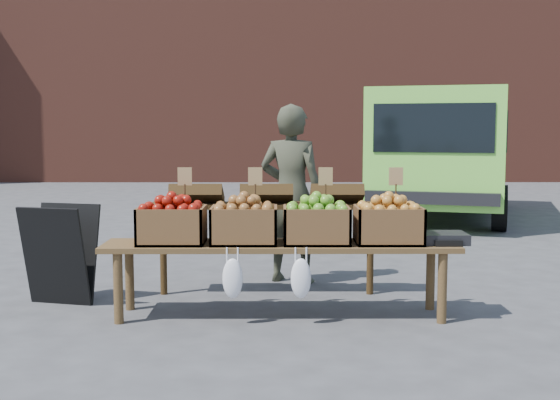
{
  "coord_description": "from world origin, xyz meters",
  "views": [
    {
      "loc": [
        -0.89,
        -5.67,
        1.45
      ],
      "look_at": [
        -0.87,
        0.12,
        0.85
      ],
      "focal_mm": 45.0,
      "sensor_mm": 36.0,
      "label": 1
    }
  ],
  "objects_px": {
    "chalkboard_sign": "(61,254)",
    "weighing_scale": "(444,238)",
    "delivery_van": "(442,155)",
    "crate_russet_pears": "(244,225)",
    "crate_green_apples": "(388,225)",
    "vendor": "(291,194)",
    "crate_red_apples": "(316,225)",
    "display_bench": "(280,280)",
    "back_table": "(267,235)",
    "crate_golden_apples": "(172,225)"
  },
  "relations": [
    {
      "from": "chalkboard_sign",
      "to": "display_bench",
      "type": "height_order",
      "value": "chalkboard_sign"
    },
    {
      "from": "crate_golden_apples",
      "to": "crate_green_apples",
      "type": "xyz_separation_m",
      "value": [
        1.65,
        0.0,
        0.0
      ]
    },
    {
      "from": "chalkboard_sign",
      "to": "crate_golden_apples",
      "type": "height_order",
      "value": "crate_golden_apples"
    },
    {
      "from": "vendor",
      "to": "weighing_scale",
      "type": "distance_m",
      "value": 1.69
    },
    {
      "from": "display_bench",
      "to": "crate_russet_pears",
      "type": "relative_size",
      "value": 5.4
    },
    {
      "from": "back_table",
      "to": "weighing_scale",
      "type": "relative_size",
      "value": 6.18
    },
    {
      "from": "crate_red_apples",
      "to": "crate_green_apples",
      "type": "height_order",
      "value": "same"
    },
    {
      "from": "crate_green_apples",
      "to": "delivery_van",
      "type": "bearing_deg",
      "value": 73.22
    },
    {
      "from": "back_table",
      "to": "crate_golden_apples",
      "type": "relative_size",
      "value": 4.2
    },
    {
      "from": "delivery_van",
      "to": "chalkboard_sign",
      "type": "height_order",
      "value": "delivery_van"
    },
    {
      "from": "vendor",
      "to": "crate_red_apples",
      "type": "xyz_separation_m",
      "value": [
        0.17,
        -1.22,
        -0.12
      ]
    },
    {
      "from": "vendor",
      "to": "crate_green_apples",
      "type": "distance_m",
      "value": 1.42
    },
    {
      "from": "back_table",
      "to": "crate_golden_apples",
      "type": "xyz_separation_m",
      "value": [
        -0.71,
        -0.72,
        0.19
      ]
    },
    {
      "from": "back_table",
      "to": "delivery_van",
      "type": "bearing_deg",
      "value": 62.63
    },
    {
      "from": "display_bench",
      "to": "crate_russet_pears",
      "type": "xyz_separation_m",
      "value": [
        -0.28,
        0.0,
        0.42
      ]
    },
    {
      "from": "back_table",
      "to": "crate_red_apples",
      "type": "bearing_deg",
      "value": -61.65
    },
    {
      "from": "crate_russet_pears",
      "to": "back_table",
      "type": "bearing_deg",
      "value": 77.36
    },
    {
      "from": "back_table",
      "to": "crate_red_apples",
      "type": "relative_size",
      "value": 4.2
    },
    {
      "from": "vendor",
      "to": "weighing_scale",
      "type": "height_order",
      "value": "vendor"
    },
    {
      "from": "back_table",
      "to": "crate_russet_pears",
      "type": "bearing_deg",
      "value": -102.64
    },
    {
      "from": "crate_red_apples",
      "to": "weighing_scale",
      "type": "relative_size",
      "value": 1.47
    },
    {
      "from": "chalkboard_sign",
      "to": "display_bench",
      "type": "xyz_separation_m",
      "value": [
        1.81,
        -0.4,
        -0.13
      ]
    },
    {
      "from": "chalkboard_sign",
      "to": "crate_green_apples",
      "type": "height_order",
      "value": "crate_green_apples"
    },
    {
      "from": "delivery_van",
      "to": "crate_golden_apples",
      "type": "xyz_separation_m",
      "value": [
        -3.48,
        -6.07,
        -0.29
      ]
    },
    {
      "from": "display_bench",
      "to": "weighing_scale",
      "type": "height_order",
      "value": "weighing_scale"
    },
    {
      "from": "chalkboard_sign",
      "to": "crate_russet_pears",
      "type": "height_order",
      "value": "crate_russet_pears"
    },
    {
      "from": "delivery_van",
      "to": "crate_green_apples",
      "type": "height_order",
      "value": "delivery_van"
    },
    {
      "from": "display_bench",
      "to": "crate_red_apples",
      "type": "height_order",
      "value": "crate_red_apples"
    },
    {
      "from": "weighing_scale",
      "to": "crate_green_apples",
      "type": "bearing_deg",
      "value": 180.0
    },
    {
      "from": "vendor",
      "to": "back_table",
      "type": "distance_m",
      "value": 0.63
    },
    {
      "from": "delivery_van",
      "to": "chalkboard_sign",
      "type": "xyz_separation_m",
      "value": [
        -4.46,
        -5.67,
        -0.59
      ]
    },
    {
      "from": "crate_russet_pears",
      "to": "chalkboard_sign",
      "type": "bearing_deg",
      "value": 165.36
    },
    {
      "from": "crate_red_apples",
      "to": "crate_russet_pears",
      "type": "bearing_deg",
      "value": 180.0
    },
    {
      "from": "vendor",
      "to": "back_table",
      "type": "xyz_separation_m",
      "value": [
        -0.22,
        -0.5,
        -0.31
      ]
    },
    {
      "from": "chalkboard_sign",
      "to": "weighing_scale",
      "type": "height_order",
      "value": "chalkboard_sign"
    },
    {
      "from": "vendor",
      "to": "chalkboard_sign",
      "type": "height_order",
      "value": "vendor"
    },
    {
      "from": "back_table",
      "to": "display_bench",
      "type": "xyz_separation_m",
      "value": [
        0.11,
        -0.72,
        -0.24
      ]
    },
    {
      "from": "display_bench",
      "to": "weighing_scale",
      "type": "relative_size",
      "value": 7.94
    },
    {
      "from": "crate_russet_pears",
      "to": "weighing_scale",
      "type": "xyz_separation_m",
      "value": [
        1.53,
        0.0,
        -0.1
      ]
    },
    {
      "from": "delivery_van",
      "to": "vendor",
      "type": "height_order",
      "value": "delivery_van"
    },
    {
      "from": "crate_red_apples",
      "to": "crate_green_apples",
      "type": "bearing_deg",
      "value": 0.0
    },
    {
      "from": "vendor",
      "to": "display_bench",
      "type": "bearing_deg",
      "value": 104.69
    },
    {
      "from": "chalkboard_sign",
      "to": "crate_russet_pears",
      "type": "xyz_separation_m",
      "value": [
        1.53,
        -0.4,
        0.29
      ]
    },
    {
      "from": "chalkboard_sign",
      "to": "weighing_scale",
      "type": "distance_m",
      "value": 3.09
    },
    {
      "from": "crate_russet_pears",
      "to": "crate_green_apples",
      "type": "relative_size",
      "value": 1.0
    },
    {
      "from": "delivery_van",
      "to": "chalkboard_sign",
      "type": "distance_m",
      "value": 7.23
    },
    {
      "from": "crate_golden_apples",
      "to": "crate_red_apples",
      "type": "bearing_deg",
      "value": 0.0
    },
    {
      "from": "crate_russet_pears",
      "to": "weighing_scale",
      "type": "distance_m",
      "value": 1.53
    },
    {
      "from": "crate_russet_pears",
      "to": "weighing_scale",
      "type": "relative_size",
      "value": 1.47
    },
    {
      "from": "weighing_scale",
      "to": "vendor",
      "type": "bearing_deg",
      "value": 132.98
    }
  ]
}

